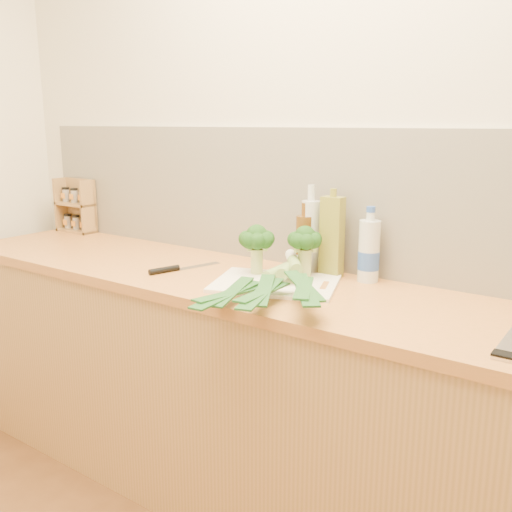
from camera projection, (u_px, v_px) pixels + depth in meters
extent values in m
plane|color=beige|center=(332.00, 166.00, 2.14)|extent=(3.50, 0.00, 3.50)
cube|color=silver|center=(330.00, 201.00, 2.16)|extent=(3.20, 0.02, 0.54)
cube|color=#AF8049|center=(287.00, 409.00, 2.10)|extent=(3.20, 0.60, 0.86)
cube|color=#CA753B|center=(289.00, 292.00, 1.99)|extent=(3.20, 0.62, 0.04)
cube|color=white|center=(275.00, 283.00, 2.00)|extent=(0.50, 0.44, 0.01)
cylinder|color=#ABB96C|center=(257.00, 261.00, 2.11)|extent=(0.04, 0.04, 0.09)
sphere|color=black|center=(257.00, 236.00, 2.08)|extent=(0.08, 0.08, 0.08)
sphere|color=black|center=(265.00, 240.00, 2.07)|extent=(0.06, 0.06, 0.06)
sphere|color=black|center=(266.00, 239.00, 2.10)|extent=(0.06, 0.06, 0.06)
sphere|color=black|center=(261.00, 237.00, 2.12)|extent=(0.06, 0.06, 0.06)
sphere|color=black|center=(252.00, 237.00, 2.12)|extent=(0.06, 0.06, 0.06)
sphere|color=black|center=(247.00, 239.00, 2.09)|extent=(0.06, 0.06, 0.06)
sphere|color=black|center=(249.00, 241.00, 2.06)|extent=(0.06, 0.06, 0.06)
sphere|color=black|center=(257.00, 241.00, 2.05)|extent=(0.06, 0.06, 0.06)
cylinder|color=#ABB96C|center=(305.00, 263.00, 2.06)|extent=(0.05, 0.05, 0.10)
sphere|color=black|center=(305.00, 236.00, 2.04)|extent=(0.08, 0.08, 0.08)
sphere|color=black|center=(314.00, 241.00, 2.02)|extent=(0.06, 0.06, 0.06)
sphere|color=black|center=(314.00, 239.00, 2.05)|extent=(0.06, 0.06, 0.06)
sphere|color=black|center=(308.00, 238.00, 2.08)|extent=(0.06, 0.06, 0.06)
sphere|color=black|center=(300.00, 238.00, 2.07)|extent=(0.06, 0.06, 0.06)
sphere|color=black|center=(295.00, 239.00, 2.05)|extent=(0.06, 0.06, 0.06)
sphere|color=black|center=(298.00, 241.00, 2.02)|extent=(0.06, 0.06, 0.06)
sphere|color=black|center=(306.00, 242.00, 2.01)|extent=(0.06, 0.06, 0.06)
cylinder|color=white|center=(294.00, 265.00, 2.15)|extent=(0.05, 0.12, 0.04)
cylinder|color=#81A251|center=(277.00, 272.00, 2.04)|extent=(0.05, 0.15, 0.04)
cube|color=#19471D|center=(231.00, 293.00, 1.79)|extent=(0.08, 0.30, 0.02)
cube|color=#19471D|center=(227.00, 294.00, 1.77)|extent=(0.08, 0.34, 0.01)
cube|color=#19471D|center=(233.00, 291.00, 1.80)|extent=(0.12, 0.28, 0.02)
cylinder|color=white|center=(294.00, 263.00, 2.10)|extent=(0.07, 0.11, 0.04)
cylinder|color=#81A251|center=(287.00, 270.00, 2.00)|extent=(0.08, 0.13, 0.04)
cube|color=#19471D|center=(263.00, 292.00, 1.74)|extent=(0.08, 0.30, 0.02)
cube|color=#19471D|center=(261.00, 293.00, 1.73)|extent=(0.15, 0.34, 0.01)
cube|color=#19471D|center=(264.00, 290.00, 1.75)|extent=(0.17, 0.27, 0.02)
cylinder|color=white|center=(292.00, 258.00, 2.11)|extent=(0.09, 0.11, 0.04)
cylinder|color=#81A251|center=(295.00, 265.00, 2.00)|extent=(0.11, 0.13, 0.04)
cube|color=#19471D|center=(304.00, 288.00, 1.73)|extent=(0.17, 0.29, 0.02)
cube|color=#19471D|center=(305.00, 289.00, 1.71)|extent=(0.24, 0.30, 0.01)
cube|color=#19471D|center=(304.00, 285.00, 1.73)|extent=(0.24, 0.22, 0.02)
cube|color=silver|center=(199.00, 266.00, 2.27)|extent=(0.09, 0.19, 0.00)
cylinder|color=black|center=(164.00, 270.00, 2.17)|extent=(0.06, 0.13, 0.02)
cube|color=#A97E48|center=(81.00, 205.00, 2.98)|extent=(0.23, 0.01, 0.28)
cube|color=#A97E48|center=(77.00, 230.00, 2.98)|extent=(0.23, 0.09, 0.01)
cube|color=#A97E48|center=(75.00, 204.00, 2.95)|extent=(0.23, 0.09, 0.01)
cube|color=#A97E48|center=(62.00, 204.00, 3.01)|extent=(0.01, 0.09, 0.28)
cube|color=#A97E48|center=(89.00, 207.00, 2.89)|extent=(0.01, 0.09, 0.28)
cylinder|color=gray|center=(68.00, 222.00, 3.01)|extent=(0.04, 0.04, 0.06)
cylinder|color=gray|center=(76.00, 223.00, 2.97)|extent=(0.04, 0.04, 0.06)
cylinder|color=gray|center=(85.00, 224.00, 2.94)|extent=(0.04, 0.04, 0.06)
cylinder|color=gray|center=(66.00, 195.00, 2.98)|extent=(0.04, 0.04, 0.06)
cylinder|color=gray|center=(74.00, 196.00, 2.94)|extent=(0.04, 0.04, 0.06)
cylinder|color=gray|center=(83.00, 197.00, 2.90)|extent=(0.04, 0.04, 0.06)
cube|color=#9C9633|center=(332.00, 237.00, 2.09)|extent=(0.08, 0.05, 0.30)
cylinder|color=#9C9633|center=(333.00, 193.00, 2.05)|extent=(0.02, 0.02, 0.03)
cylinder|color=silver|center=(310.00, 237.00, 2.16)|extent=(0.07, 0.07, 0.27)
cylinder|color=silver|center=(311.00, 193.00, 2.12)|extent=(0.03, 0.03, 0.06)
cylinder|color=#5F3A12|center=(304.00, 245.00, 2.15)|extent=(0.06, 0.06, 0.22)
cylinder|color=#5F3A12|center=(305.00, 209.00, 2.12)|extent=(0.03, 0.03, 0.05)
cylinder|color=silver|center=(369.00, 251.00, 2.03)|extent=(0.08, 0.08, 0.22)
cylinder|color=silver|center=(371.00, 216.00, 2.00)|extent=(0.03, 0.03, 0.03)
cylinder|color=#3157B9|center=(368.00, 260.00, 2.04)|extent=(0.08, 0.08, 0.07)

